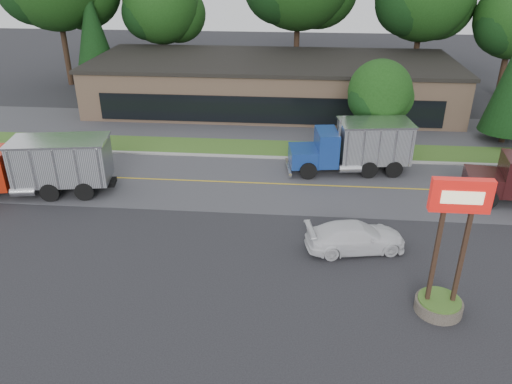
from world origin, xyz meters
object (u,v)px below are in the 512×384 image
bilo_sign (446,270)px  rally_car (355,237)px  dump_truck_red (40,165)px  dump_truck_blue (357,145)px

bilo_sign → rally_car: bearing=124.4°
bilo_sign → dump_truck_red: bearing=156.8°
dump_truck_red → rally_car: size_ratio=2.00×
bilo_sign → rally_car: (-3.00, 4.38, -1.32)m
dump_truck_red → dump_truck_blue: (18.97, 4.99, -0.01)m
dump_truck_red → rally_car: 18.73m
dump_truck_blue → bilo_sign: bearing=90.9°
bilo_sign → dump_truck_blue: 14.19m
dump_truck_red → rally_car: dump_truck_red is taller
bilo_sign → rally_car: bilo_sign is taller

